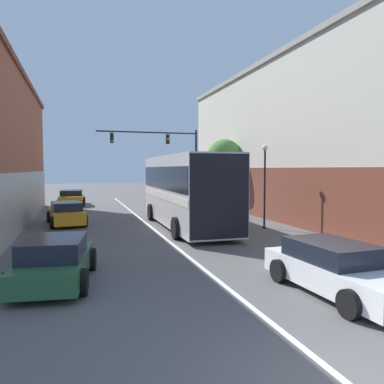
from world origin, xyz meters
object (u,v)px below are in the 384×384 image
(bus, at_px, (186,188))
(street_lamp, at_px, (265,181))
(parked_car_left_far, at_px, (55,261))
(street_tree_near, at_px, (225,160))
(traffic_signal_gantry, at_px, (168,150))
(parked_car_left_near, at_px, (72,198))
(parked_car_left_mid, at_px, (66,213))
(hatchback_foreground, at_px, (336,269))

(bus, distance_m, street_lamp, 4.17)
(parked_car_left_far, xyz_separation_m, street_lamp, (9.98, 6.86, 1.86))
(bus, relative_size, street_lamp, 2.37)
(street_lamp, xyz_separation_m, street_tree_near, (0.99, 8.08, 1.32))
(bus, bearing_deg, traffic_signal_gantry, -7.81)
(bus, bearing_deg, parked_car_left_near, 23.30)
(street_tree_near, bearing_deg, parked_car_left_mid, -161.90)
(parked_car_left_near, distance_m, traffic_signal_gantry, 9.24)
(street_tree_near, bearing_deg, parked_car_left_far, -126.28)
(parked_car_left_near, height_order, traffic_signal_gantry, traffic_signal_gantry)
(hatchback_foreground, relative_size, parked_car_left_far, 1.08)
(hatchback_foreground, height_order, street_tree_near, street_tree_near)
(bus, bearing_deg, hatchback_foreground, -175.93)
(traffic_signal_gantry, xyz_separation_m, street_lamp, (2.17, -12.93, -2.19))
(bus, relative_size, parked_car_left_near, 2.29)
(parked_car_left_mid, bearing_deg, street_tree_near, -79.62)
(parked_car_left_mid, distance_m, parked_car_left_far, 11.34)
(bus, relative_size, parked_car_left_far, 2.55)
(parked_car_left_near, xyz_separation_m, street_tree_near, (10.87, -7.94, 3.15))
(parked_car_left_near, xyz_separation_m, traffic_signal_gantry, (7.72, -3.09, 4.02))
(parked_car_left_mid, bearing_deg, street_lamp, -121.87)
(parked_car_left_near, relative_size, traffic_signal_gantry, 0.54)
(parked_car_left_mid, height_order, parked_car_left_far, parked_car_left_mid)
(street_tree_near, bearing_deg, parked_car_left_near, 143.88)
(parked_car_left_near, bearing_deg, hatchback_foreground, -163.24)
(hatchback_foreground, height_order, traffic_signal_gantry, traffic_signal_gantry)
(hatchback_foreground, height_order, parked_car_left_far, parked_car_left_far)
(bus, xyz_separation_m, parked_car_left_mid, (-6.16, 2.92, -1.51))
(parked_car_left_mid, xyz_separation_m, traffic_signal_gantry, (7.84, 8.44, 4.04))
(hatchback_foreground, height_order, parked_car_left_mid, parked_car_left_mid)
(bus, xyz_separation_m, traffic_signal_gantry, (1.68, 11.36, 2.53))
(hatchback_foreground, height_order, street_lamp, street_lamp)
(hatchback_foreground, height_order, parked_car_left_near, parked_car_left_near)
(bus, relative_size, hatchback_foreground, 2.35)
(parked_car_left_far, bearing_deg, parked_car_left_near, 6.97)
(street_lamp, bearing_deg, traffic_signal_gantry, 99.51)
(parked_car_left_far, height_order, street_lamp, street_lamp)
(street_tree_near, bearing_deg, traffic_signal_gantry, 123.04)
(parked_car_left_far, relative_size, street_tree_near, 0.77)
(parked_car_left_mid, bearing_deg, bus, -123.06)
(street_lamp, bearing_deg, bus, 157.79)
(street_tree_near, bearing_deg, hatchback_foreground, -103.07)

